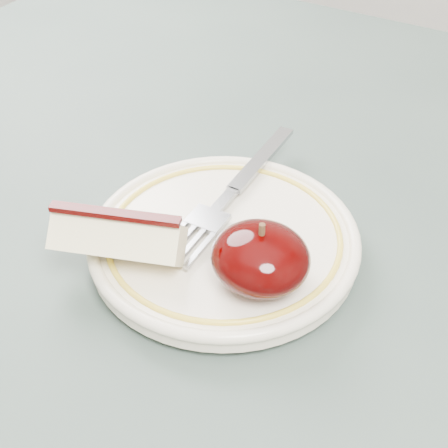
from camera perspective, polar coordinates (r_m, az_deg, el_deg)
The scene contains 5 objects.
table at distance 0.55m, azimuth -2.30°, elevation -6.51°, with size 0.90×0.90×0.75m.
plate at distance 0.45m, azimuth -0.00°, elevation -1.37°, with size 0.19×0.19×0.02m.
apple_half at distance 0.40m, azimuth 3.36°, elevation -3.11°, with size 0.06×0.06×0.05m.
apple_wedge at distance 0.42m, azimuth -9.66°, elevation -1.21°, with size 0.09×0.07×0.04m.
fork at distance 0.47m, azimuth 0.79°, elevation 3.01°, with size 0.03×0.19×0.00m.
Camera 1 is at (0.21, -0.31, 1.06)m, focal length 50.00 mm.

